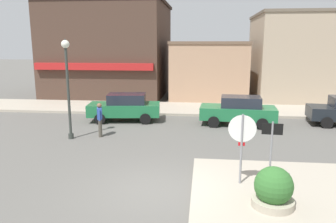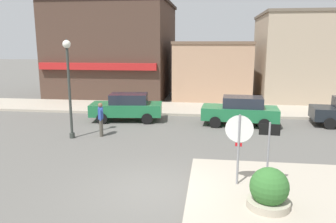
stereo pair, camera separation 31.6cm
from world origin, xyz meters
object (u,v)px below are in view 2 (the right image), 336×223
Objects in this scene: one_way_sign at (268,148)px; parked_car_nearest at (127,107)px; planter at (269,193)px; parked_car_second at (240,110)px; stop_sign at (239,141)px; pedestrian_crossing_near at (101,118)px; lamp_post at (68,75)px.

parked_car_nearest is (-6.45, 8.36, -0.52)m from one_way_sign.
parked_car_nearest is at bearing 122.84° from planter.
parked_car_nearest is at bearing 177.64° from parked_car_second.
stop_sign is 10.08m from parked_car_nearest.
one_way_sign reaches higher than pedestrian_crossing_near.
pedestrian_crossing_near is at bearing 136.17° from planter.
pedestrian_crossing_near is at bearing -97.01° from parked_car_nearest.
parked_car_nearest is at bearing 66.56° from lamp_post.
one_way_sign reaches higher than planter.
stop_sign is at bearing -95.15° from parked_car_second.
planter is at bearing -90.20° from parked_car_second.
planter is 10.19m from lamp_post.
stop_sign is 1.88× the size of planter.
pedestrian_crossing_near is (1.25, 0.51, -2.09)m from lamp_post.
stop_sign is 1.82m from planter.
one_way_sign is at bearing -89.05° from parked_car_second.
parked_car_second is at bearing 24.04° from lamp_post.
planter is 9.48m from parked_car_second.
one_way_sign is 1.71× the size of planter.
one_way_sign is 0.46× the size of lamp_post.
lamp_post is (-7.94, 5.92, 2.40)m from planter.
pedestrian_crossing_near is at bearing -155.59° from parked_car_second.
parked_car_second is (-0.13, 8.10, -0.52)m from one_way_sign.
pedestrian_crossing_near is at bearing 22.05° from lamp_post.
planter is at bearing -36.71° from lamp_post.
stop_sign is at bearing 116.75° from planter.
lamp_post is 8.99m from parked_car_second.
planter is 0.76× the size of pedestrian_crossing_near.
one_way_sign is 9.44m from lamp_post.
parked_car_second is at bearing 84.85° from stop_sign.
one_way_sign is 1.30× the size of pedestrian_crossing_near.
stop_sign is 0.88m from one_way_sign.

